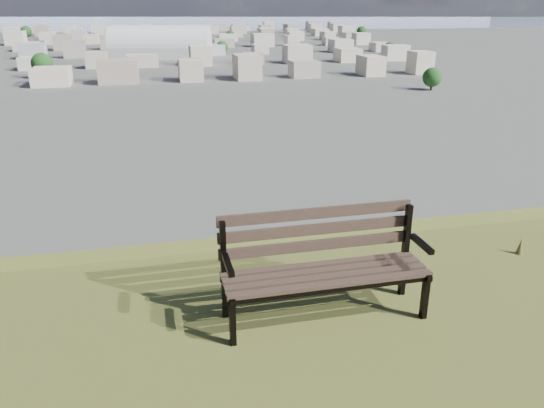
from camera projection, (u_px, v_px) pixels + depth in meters
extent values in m
cube|color=#463328|center=(333.00, 284.00, 4.24)|extent=(1.72, 0.09, 0.03)
cube|color=#463328|center=(328.00, 277.00, 4.35)|extent=(1.72, 0.09, 0.03)
cube|color=#463328|center=(324.00, 271.00, 4.45)|extent=(1.72, 0.09, 0.03)
cube|color=#463328|center=(320.00, 265.00, 4.56)|extent=(1.72, 0.09, 0.03)
cube|color=#463328|center=(317.00, 245.00, 4.57)|extent=(1.72, 0.04, 0.10)
cube|color=#463328|center=(317.00, 229.00, 4.55)|extent=(1.72, 0.04, 0.10)
cube|color=#463328|center=(317.00, 213.00, 4.52)|extent=(1.72, 0.04, 0.10)
cube|color=black|center=(233.00, 321.00, 4.13)|extent=(0.05, 0.06, 0.42)
cube|color=black|center=(224.00, 271.00, 4.42)|extent=(0.05, 0.06, 0.88)
cube|color=black|center=(228.00, 289.00, 4.24)|extent=(0.05, 0.48, 0.05)
cube|color=black|center=(228.00, 265.00, 4.11)|extent=(0.05, 0.35, 0.04)
cube|color=black|center=(425.00, 296.00, 4.48)|extent=(0.05, 0.06, 0.42)
cube|color=black|center=(405.00, 251.00, 4.77)|extent=(0.05, 0.06, 0.88)
cube|color=black|center=(416.00, 267.00, 4.59)|extent=(0.05, 0.48, 0.05)
cube|color=black|center=(422.00, 244.00, 4.46)|extent=(0.05, 0.35, 0.04)
cube|color=black|center=(333.00, 290.00, 4.25)|extent=(1.72, 0.05, 0.04)
cube|color=black|center=(319.00, 269.00, 4.58)|extent=(1.72, 0.05, 0.04)
cone|color=brown|center=(520.00, 246.00, 5.67)|extent=(0.08, 0.08, 0.18)
cube|color=#B9B9B4|center=(161.00, 52.00, 274.81)|extent=(54.27, 32.64, 5.63)
cylinder|color=silver|center=(161.00, 47.00, 273.80)|extent=(54.27, 32.64, 21.40)
cube|color=#A4998D|center=(45.00, 75.00, 184.39)|extent=(11.00, 11.00, 7.00)
cube|color=#BEAC97|center=(117.00, 73.00, 189.43)|extent=(11.00, 11.00, 7.00)
cube|color=#A6A6AB|center=(184.00, 71.00, 194.47)|extent=(11.00, 11.00, 7.00)
cube|color=beige|center=(249.00, 70.00, 199.51)|extent=(11.00, 11.00, 7.00)
cube|color=tan|center=(310.00, 68.00, 204.55)|extent=(11.00, 11.00, 7.00)
cube|color=beige|center=(368.00, 66.00, 209.60)|extent=(11.00, 11.00, 7.00)
cube|color=beige|center=(423.00, 65.00, 214.64)|extent=(11.00, 11.00, 7.00)
cube|color=#A6A6AB|center=(35.00, 61.00, 227.36)|extent=(11.00, 11.00, 7.00)
cube|color=beige|center=(93.00, 60.00, 232.40)|extent=(11.00, 11.00, 7.00)
cube|color=tan|center=(149.00, 59.00, 237.44)|extent=(11.00, 11.00, 7.00)
cube|color=beige|center=(203.00, 57.00, 242.48)|extent=(11.00, 11.00, 7.00)
cube|color=beige|center=(254.00, 56.00, 247.53)|extent=(11.00, 11.00, 7.00)
cube|color=beige|center=(303.00, 55.00, 252.57)|extent=(11.00, 11.00, 7.00)
cube|color=#A4998D|center=(351.00, 54.00, 257.61)|extent=(11.00, 11.00, 7.00)
cube|color=#BEAC97|center=(396.00, 53.00, 262.65)|extent=(11.00, 11.00, 7.00)
cube|color=beige|center=(28.00, 52.00, 270.33)|extent=(11.00, 11.00, 7.00)
cube|color=beige|center=(77.00, 51.00, 275.37)|extent=(11.00, 11.00, 7.00)
cube|color=beige|center=(125.00, 50.00, 280.42)|extent=(11.00, 11.00, 7.00)
cube|color=#A4998D|center=(171.00, 49.00, 285.46)|extent=(11.00, 11.00, 7.00)
cube|color=#BEAC97|center=(215.00, 48.00, 290.50)|extent=(11.00, 11.00, 7.00)
cube|color=#A6A6AB|center=(258.00, 47.00, 295.54)|extent=(11.00, 11.00, 7.00)
cube|color=beige|center=(299.00, 47.00, 300.58)|extent=(11.00, 11.00, 7.00)
cube|color=tan|center=(339.00, 46.00, 305.62)|extent=(11.00, 11.00, 7.00)
cube|color=beige|center=(378.00, 45.00, 310.66)|extent=(11.00, 11.00, 7.00)
cube|color=#BEAC97|center=(22.00, 45.00, 313.31)|extent=(11.00, 11.00, 7.00)
cube|color=#A6A6AB|center=(65.00, 44.00, 318.35)|extent=(11.00, 11.00, 7.00)
cube|color=beige|center=(107.00, 43.00, 323.39)|extent=(11.00, 11.00, 7.00)
cube|color=tan|center=(147.00, 43.00, 328.43)|extent=(11.00, 11.00, 7.00)
cube|color=beige|center=(186.00, 42.00, 333.47)|extent=(11.00, 11.00, 7.00)
cube|color=beige|center=(224.00, 42.00, 338.51)|extent=(11.00, 11.00, 7.00)
cube|color=beige|center=(260.00, 41.00, 343.55)|extent=(11.00, 11.00, 7.00)
cube|color=#A4998D|center=(296.00, 40.00, 348.59)|extent=(11.00, 11.00, 7.00)
cube|color=#BEAC97|center=(331.00, 40.00, 353.63)|extent=(11.00, 11.00, 7.00)
cube|color=#A6A6AB|center=(364.00, 39.00, 358.67)|extent=(11.00, 11.00, 7.00)
cube|color=beige|center=(18.00, 40.00, 356.28)|extent=(11.00, 11.00, 7.00)
cube|color=beige|center=(56.00, 39.00, 361.32)|extent=(11.00, 11.00, 7.00)
cube|color=#A4998D|center=(93.00, 38.00, 366.36)|extent=(11.00, 11.00, 7.00)
cube|color=#BEAC97|center=(129.00, 38.00, 371.40)|extent=(11.00, 11.00, 7.00)
cube|color=#A6A6AB|center=(163.00, 37.00, 376.44)|extent=(11.00, 11.00, 7.00)
cube|color=beige|center=(197.00, 37.00, 381.48)|extent=(11.00, 11.00, 7.00)
cube|color=tan|center=(230.00, 37.00, 386.52)|extent=(11.00, 11.00, 7.00)
cube|color=beige|center=(262.00, 36.00, 391.56)|extent=(11.00, 11.00, 7.00)
cube|color=beige|center=(294.00, 36.00, 396.60)|extent=(11.00, 11.00, 7.00)
cube|color=beige|center=(324.00, 35.00, 401.65)|extent=(11.00, 11.00, 7.00)
cube|color=#A4998D|center=(354.00, 35.00, 406.69)|extent=(11.00, 11.00, 7.00)
cube|color=tan|center=(15.00, 35.00, 399.25)|extent=(11.00, 11.00, 7.00)
cube|color=beige|center=(49.00, 35.00, 404.29)|extent=(11.00, 11.00, 7.00)
cube|color=beige|center=(82.00, 35.00, 409.33)|extent=(11.00, 11.00, 7.00)
cube|color=beige|center=(114.00, 34.00, 414.37)|extent=(11.00, 11.00, 7.00)
cube|color=#A4998D|center=(146.00, 34.00, 419.41)|extent=(11.00, 11.00, 7.00)
cube|color=#BEAC97|center=(176.00, 33.00, 424.45)|extent=(11.00, 11.00, 7.00)
cube|color=#A6A6AB|center=(206.00, 33.00, 429.49)|extent=(11.00, 11.00, 7.00)
cube|color=beige|center=(235.00, 33.00, 434.54)|extent=(11.00, 11.00, 7.00)
cube|color=tan|center=(264.00, 32.00, 439.58)|extent=(11.00, 11.00, 7.00)
cube|color=beige|center=(292.00, 32.00, 444.62)|extent=(11.00, 11.00, 7.00)
cube|color=beige|center=(319.00, 32.00, 449.66)|extent=(11.00, 11.00, 7.00)
cube|color=beige|center=(346.00, 31.00, 454.70)|extent=(11.00, 11.00, 7.00)
cube|color=beige|center=(13.00, 32.00, 442.22)|extent=(11.00, 11.00, 7.00)
cube|color=tan|center=(43.00, 32.00, 447.26)|extent=(11.00, 11.00, 7.00)
cube|color=beige|center=(73.00, 31.00, 452.30)|extent=(11.00, 11.00, 7.00)
cube|color=beige|center=(103.00, 31.00, 457.34)|extent=(11.00, 11.00, 7.00)
cube|color=beige|center=(131.00, 31.00, 462.38)|extent=(11.00, 11.00, 7.00)
cube|color=#A4998D|center=(159.00, 30.00, 467.43)|extent=(11.00, 11.00, 7.00)
cube|color=#BEAC97|center=(187.00, 30.00, 472.47)|extent=(11.00, 11.00, 7.00)
cube|color=#A6A6AB|center=(213.00, 30.00, 477.51)|extent=(11.00, 11.00, 7.00)
cube|color=beige|center=(240.00, 30.00, 482.55)|extent=(11.00, 11.00, 7.00)
cube|color=tan|center=(265.00, 29.00, 487.59)|extent=(11.00, 11.00, 7.00)
cube|color=beige|center=(290.00, 29.00, 492.63)|extent=(11.00, 11.00, 7.00)
cube|color=beige|center=(315.00, 29.00, 497.67)|extent=(11.00, 11.00, 7.00)
cube|color=beige|center=(339.00, 28.00, 502.71)|extent=(11.00, 11.00, 7.00)
cube|color=beige|center=(11.00, 29.00, 485.19)|extent=(11.00, 11.00, 7.00)
cube|color=tan|center=(39.00, 29.00, 490.23)|extent=(11.00, 11.00, 7.00)
cube|color=beige|center=(66.00, 29.00, 495.27)|extent=(11.00, 11.00, 7.00)
cube|color=beige|center=(93.00, 29.00, 500.31)|extent=(11.00, 11.00, 7.00)
cube|color=beige|center=(119.00, 28.00, 505.36)|extent=(11.00, 11.00, 7.00)
cube|color=#A4998D|center=(145.00, 28.00, 510.40)|extent=(11.00, 11.00, 7.00)
cube|color=#BEAC97|center=(170.00, 28.00, 515.44)|extent=(11.00, 11.00, 7.00)
cube|color=#A6A6AB|center=(195.00, 27.00, 520.48)|extent=(11.00, 11.00, 7.00)
cube|color=beige|center=(219.00, 27.00, 525.52)|extent=(11.00, 11.00, 7.00)
cube|color=tan|center=(243.00, 27.00, 530.56)|extent=(11.00, 11.00, 7.00)
cube|color=beige|center=(266.00, 27.00, 535.60)|extent=(11.00, 11.00, 7.00)
cube|color=beige|center=(289.00, 26.00, 540.64)|extent=(11.00, 11.00, 7.00)
cube|color=beige|center=(312.00, 26.00, 545.68)|extent=(11.00, 11.00, 7.00)
cube|color=#A4998D|center=(334.00, 26.00, 550.72)|extent=(11.00, 11.00, 7.00)
cylinder|color=#34261A|center=(431.00, 87.00, 175.34)|extent=(0.80, 0.80, 2.10)
sphere|color=#133816|center=(432.00, 77.00, 174.21)|extent=(6.30, 6.30, 6.30)
cylinder|color=#34261A|center=(44.00, 75.00, 202.52)|extent=(0.80, 0.80, 2.70)
sphere|color=#133816|center=(42.00, 64.00, 201.07)|extent=(8.10, 8.10, 8.10)
cylinder|color=#34261A|center=(389.00, 53.00, 292.95)|extent=(0.80, 0.80, 1.95)
sphere|color=#133816|center=(389.00, 47.00, 291.90)|extent=(5.85, 5.85, 5.85)
cylinder|color=#34261A|center=(230.00, 40.00, 387.37)|extent=(0.80, 0.80, 2.25)
sphere|color=#133816|center=(230.00, 35.00, 386.17)|extent=(6.75, 6.75, 6.75)
cylinder|color=#34261A|center=(27.00, 37.00, 410.35)|extent=(0.80, 0.80, 2.85)
sphere|color=#133816|center=(26.00, 32.00, 408.82)|extent=(8.55, 8.55, 8.55)
cylinder|color=#34261A|center=(222.00, 53.00, 292.21)|extent=(0.80, 0.80, 2.10)
sphere|color=#133816|center=(222.00, 47.00, 291.09)|extent=(6.30, 6.30, 6.30)
cylinder|color=#34261A|center=(361.00, 36.00, 428.62)|extent=(0.80, 0.80, 2.55)
sphere|color=#133816|center=(361.00, 31.00, 427.25)|extent=(7.65, 7.65, 7.65)
cube|color=#92A0BA|center=(144.00, 20.00, 830.09)|extent=(2400.00, 700.00, 0.12)
cube|color=#959CBA|center=(205.00, 4.00, 1299.37)|extent=(700.00, 220.00, 45.00)
cube|color=#959CBA|center=(387.00, 0.00, 1438.10)|extent=(500.00, 220.00, 60.00)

